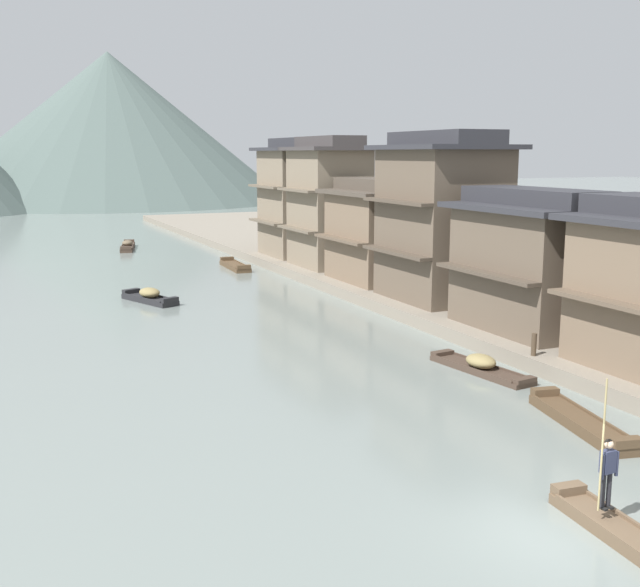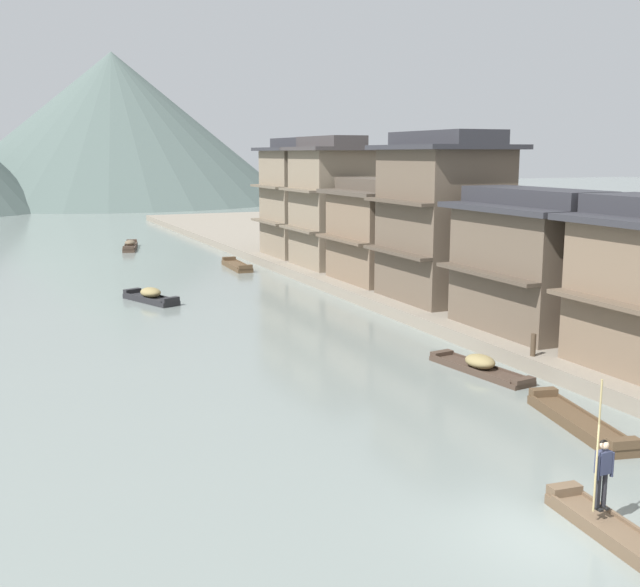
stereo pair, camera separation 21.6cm
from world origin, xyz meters
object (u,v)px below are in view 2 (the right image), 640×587
boat_midriver_drifting (130,246)px  house_waterfront_second (531,261)px  boat_moored_third (237,266)px  house_waterfront_tall (443,218)px  boat_moored_second (151,297)px  boat_moored_nearest (480,367)px  house_waterfront_end (306,198)px  house_waterfront_far (330,203)px  boatman_person (603,466)px  boat_foreground_poled (636,547)px  boat_moored_far (579,422)px  house_waterfront_narrow (377,231)px  mooring_post_dock_mid (533,345)px

boat_midriver_drifting → house_waterfront_second: 42.55m
boat_moored_third → house_waterfront_tall: bearing=-73.8°
boat_moored_second → boat_moored_third: size_ratio=0.86×
boat_moored_nearest → house_waterfront_end: size_ratio=0.56×
house_waterfront_far → house_waterfront_end: 6.26m
boatman_person → boat_moored_third: 41.34m
boat_midriver_drifting → boat_moored_third: bearing=-70.9°
boat_moored_second → house_waterfront_second: house_waterfront_second is taller
boat_moored_second → house_waterfront_tall: house_waterfront_tall is taller
boat_foreground_poled → boat_moored_far: (4.18, 6.36, 0.02)m
house_waterfront_far → house_waterfront_end: bearing=83.2°
house_waterfront_far → boatman_person: bearing=-104.9°
house_waterfront_narrow → boat_moored_far: bearing=-102.9°
boat_moored_third → house_waterfront_narrow: bearing=-67.2°
boat_moored_far → house_waterfront_far: 31.45m
boat_moored_third → house_waterfront_end: 7.54m
house_waterfront_tall → boat_moored_nearest: bearing=-115.0°
boat_foreground_poled → house_waterfront_narrow: (9.61, 30.16, 3.46)m
boat_moored_second → house_waterfront_second: size_ratio=0.58×
boat_moored_far → house_waterfront_end: size_ratio=0.58×
boat_moored_nearest → house_waterfront_far: 25.27m
boat_moored_second → boatman_person: bearing=-82.9°
boatman_person → boat_moored_third: bearing=83.8°
boatman_person → house_waterfront_tall: house_waterfront_tall is taller
boat_moored_third → house_waterfront_tall: house_waterfront_tall is taller
boat_moored_second → house_waterfront_far: bearing=21.1°
boat_moored_third → mooring_post_dock_mid: (2.31, -30.30, 0.86)m
boat_moored_third → house_waterfront_narrow: house_waterfront_narrow is taller
boatman_person → boat_midriver_drifting: boatman_person is taller
boat_moored_nearest → boatman_person: bearing=-112.9°
boat_midriver_drifting → house_waterfront_tall: bearing=-72.5°
boat_moored_far → house_waterfront_second: 11.44m
boat_moored_nearest → boat_midriver_drifting: boat_midriver_drifting is taller
boat_moored_second → house_waterfront_second: 21.16m
boatman_person → boat_moored_nearest: 12.46m
boatman_person → mooring_post_dock_mid: size_ratio=3.49×
boatman_person → house_waterfront_narrow: (9.52, 29.00, 2.14)m
boat_moored_nearest → boat_moored_far: (-0.74, -6.23, -0.07)m
boat_foreground_poled → house_waterfront_tall: house_waterfront_tall is taller
boat_moored_third → boatman_person: bearing=-96.2°
mooring_post_dock_mid → house_waterfront_second: bearing=54.0°
house_waterfront_far → mooring_post_dock_mid: bearing=-96.3°
house_waterfront_narrow → house_waterfront_far: (-0.01, 6.81, 1.30)m
boatman_person → house_waterfront_second: (9.56, 14.63, 2.14)m
boat_moored_nearest → house_waterfront_tall: bearing=65.0°
boat_moored_nearest → boat_midriver_drifting: bearing=97.0°
house_waterfront_far → mooring_post_dock_mid: (-2.75, -25.03, -3.88)m
mooring_post_dock_mid → boatman_person: bearing=-122.1°
boat_moored_nearest → mooring_post_dock_mid: size_ratio=5.63×
boatman_person → boat_moored_third: size_ratio=0.61×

